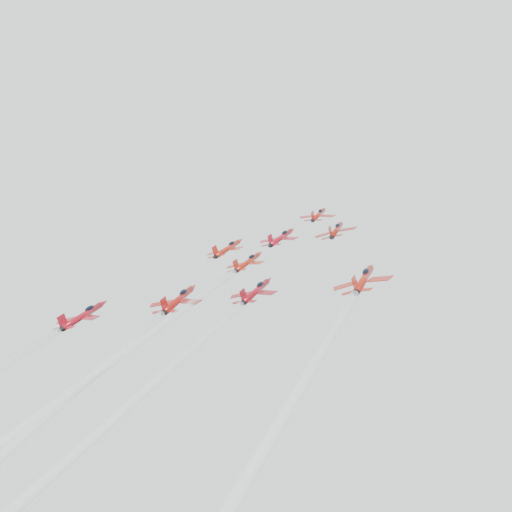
% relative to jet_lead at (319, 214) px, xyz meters
% --- Properties ---
extents(jet_lead, '(9.07, 11.50, 7.68)m').
position_rel_jet_lead_xyz_m(jet_lead, '(0.00, 0.00, 0.00)').
color(jet_lead, '#B01910').
extents(jet_row2_left, '(9.75, 12.37, 8.26)m').
position_rel_jet_lead_xyz_m(jet_row2_left, '(-15.81, -17.00, -10.65)').
color(jet_row2_left, '#B22111').
extents(jet_row2_center, '(9.61, 12.19, 8.14)m').
position_rel_jet_lead_xyz_m(jet_row2_center, '(-3.46, -14.34, -8.98)').
color(jet_row2_center, '#A91021').
extents(jet_row2_right, '(9.49, 12.03, 8.04)m').
position_rel_jet_lead_xyz_m(jet_row2_right, '(9.91, -14.61, -9.16)').
color(jet_row2_right, maroon).
extents(jet_center, '(8.91, 82.58, 52.36)m').
position_rel_jet_lead_xyz_m(jet_center, '(-4.68, -64.47, -40.47)').
color(jet_center, '#AC2110').
extents(jet_rear_right, '(9.02, 83.68, 53.05)m').
position_rel_jet_lead_xyz_m(jet_rear_right, '(5.28, -80.37, -50.44)').
color(jet_rear_right, maroon).
extents(jet_rear_farright, '(10.09, 93.56, 59.31)m').
position_rel_jet_lead_xyz_m(jet_rear_farright, '(24.62, -84.30, -52.90)').
color(jet_rear_farright, '#B01F10').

